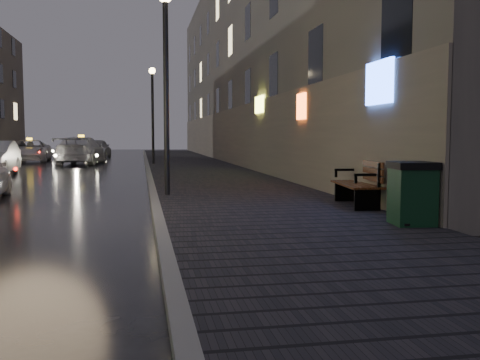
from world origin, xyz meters
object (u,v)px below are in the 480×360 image
object	(u,v)px
lamp_far	(153,103)
taxi_mid	(82,151)
lamp_near	(166,66)
car_far	(98,148)
bench	(360,183)
taxi_far	(30,151)
trash_bin	(412,193)

from	to	relation	value
lamp_far	taxi_mid	bearing A→B (deg)	143.00
lamp_near	car_far	world-z (taller)	lamp_near
lamp_near	bench	size ratio (longest dim) A/B	2.60
taxi_far	trash_bin	bearing A→B (deg)	-71.46
bench	trash_bin	distance (m)	2.57
bench	lamp_near	bearing A→B (deg)	150.39
lamp_far	taxi_mid	distance (m)	5.86
lamp_far	taxi_mid	size ratio (longest dim) A/B	0.95
lamp_far	taxi_far	xyz separation A→B (m)	(-7.84, 6.87, -2.78)
lamp_far	car_far	bearing A→B (deg)	106.58
lamp_near	taxi_mid	world-z (taller)	lamp_near
lamp_near	taxi_far	bearing A→B (deg)	108.93
taxi_mid	car_far	bearing A→B (deg)	-84.11
lamp_near	bench	xyz separation A→B (m)	(4.08, -2.98, -2.84)
lamp_far	car_far	world-z (taller)	lamp_far
taxi_mid	bench	bearing A→B (deg)	116.94
taxi_far	car_far	xyz separation A→B (m)	(3.79, 6.74, 0.02)
taxi_far	car_far	size ratio (longest dim) A/B	1.19
bench	car_far	size ratio (longest dim) A/B	0.47
bench	trash_bin	bearing A→B (deg)	-86.24
trash_bin	car_far	size ratio (longest dim) A/B	0.25
lamp_near	lamp_far	size ratio (longest dim) A/B	1.00
lamp_near	lamp_far	world-z (taller)	same
lamp_near	bench	world-z (taller)	lamp_near
taxi_mid	taxi_far	world-z (taller)	taxi_mid
lamp_near	trash_bin	bearing A→B (deg)	-54.55
trash_bin	taxi_far	world-z (taller)	taxi_far
lamp_near	bench	distance (m)	5.79
trash_bin	taxi_mid	distance (m)	25.99
lamp_far	taxi_far	world-z (taller)	lamp_far
taxi_mid	taxi_far	size ratio (longest dim) A/B	1.09
trash_bin	car_far	bearing A→B (deg)	109.25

